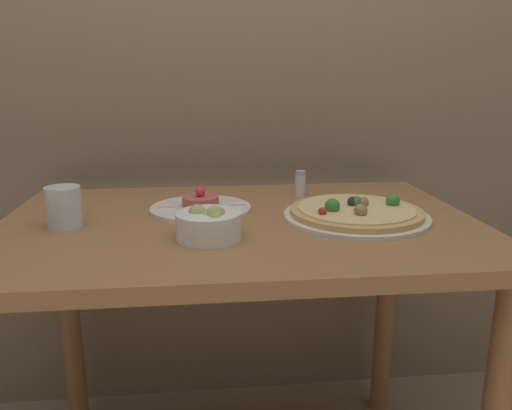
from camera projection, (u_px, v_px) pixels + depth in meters
back_wall at (226, 17)px, 1.54m from camera, size 8.00×0.05×2.60m
dining_table at (240, 268)px, 1.22m from camera, size 1.13×0.75×0.79m
pizza_plate at (356, 213)px, 1.20m from camera, size 0.35×0.35×0.06m
tartare_plate at (201, 206)px, 1.27m from camera, size 0.26×0.26×0.06m
small_bowl at (209, 224)px, 1.04m from camera, size 0.14×0.14×0.07m
drinking_glass at (64, 207)px, 1.12m from camera, size 0.08×0.08×0.09m
salt_shaker at (300, 183)px, 1.42m from camera, size 0.03×0.03×0.07m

